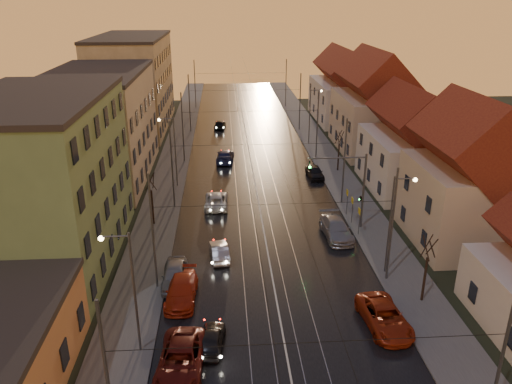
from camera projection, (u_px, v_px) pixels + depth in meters
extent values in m
plane|color=black|center=(289.00, 367.00, 28.99)|extent=(160.00, 160.00, 0.00)
cube|color=black|center=(250.00, 158.00, 66.09)|extent=(16.00, 120.00, 0.04)
cube|color=#4C4C4C|center=(174.00, 159.00, 65.45)|extent=(4.00, 120.00, 0.15)
cube|color=#4C4C4C|center=(325.00, 156.00, 66.69)|extent=(4.00, 120.00, 0.15)
cube|color=gray|center=(234.00, 158.00, 65.94)|extent=(0.06, 120.00, 0.03)
cube|color=gray|center=(244.00, 158.00, 66.03)|extent=(0.06, 120.00, 0.03)
cube|color=gray|center=(256.00, 158.00, 66.12)|extent=(0.06, 120.00, 0.03)
cube|color=gray|center=(267.00, 157.00, 66.21)|extent=(0.06, 120.00, 0.03)
cube|color=#618051|center=(43.00, 185.00, 38.50)|extent=(10.00, 18.00, 13.00)
cube|color=tan|center=(101.00, 127.00, 57.24)|extent=(10.00, 20.00, 12.00)
cube|color=#8F805C|center=(134.00, 84.00, 79.13)|extent=(10.00, 24.00, 14.00)
cube|color=#C3B296|center=(464.00, 204.00, 42.67)|extent=(8.50, 10.00, 7.00)
pyramid|color=#5B1914|center=(475.00, 143.00, 40.68)|extent=(8.67, 10.20, 3.80)
cube|color=silver|center=(410.00, 162.00, 54.91)|extent=(9.00, 12.00, 6.00)
pyramid|color=#5B1914|center=(415.00, 121.00, 53.22)|extent=(9.18, 12.24, 3.20)
cube|color=#C3B296|center=(372.00, 123.00, 68.55)|extent=(9.00, 14.00, 7.50)
pyramid|color=#5B1914|center=(376.00, 81.00, 66.43)|extent=(9.18, 14.28, 4.00)
cube|color=silver|center=(342.00, 101.00, 85.43)|extent=(9.00, 16.00, 6.50)
pyramid|color=#5B1914|center=(344.00, 71.00, 83.59)|extent=(9.18, 16.32, 3.50)
cylinder|color=#595B60|center=(499.00, 371.00, 22.30)|extent=(0.16, 0.16, 9.00)
cylinder|color=#595B60|center=(153.00, 233.00, 35.15)|extent=(0.16, 0.16, 9.00)
cylinder|color=#595B60|center=(392.00, 226.00, 36.21)|extent=(0.16, 0.16, 9.00)
cylinder|color=#595B60|center=(172.00, 166.00, 49.06)|extent=(0.16, 0.16, 9.00)
cylinder|color=#595B60|center=(344.00, 162.00, 50.13)|extent=(0.16, 0.16, 9.00)
cylinder|color=#595B60|center=(183.00, 128.00, 62.98)|extent=(0.16, 0.16, 9.00)
cylinder|color=#595B60|center=(317.00, 126.00, 64.04)|extent=(0.16, 0.16, 9.00)
cylinder|color=#595B60|center=(189.00, 104.00, 76.89)|extent=(0.16, 0.16, 9.00)
cylinder|color=#595B60|center=(300.00, 102.00, 77.96)|extent=(0.16, 0.16, 9.00)
cylinder|color=#595B60|center=(195.00, 84.00, 93.59)|extent=(0.16, 0.16, 9.00)
cylinder|color=#595B60|center=(286.00, 83.00, 94.66)|extent=(0.16, 0.16, 9.00)
cylinder|color=#595B60|center=(135.00, 295.00, 28.82)|extent=(0.14, 0.14, 8.00)
cylinder|color=#595B60|center=(114.00, 236.00, 27.38)|extent=(1.60, 0.10, 0.10)
sphere|color=#FFD88C|center=(101.00, 238.00, 27.37)|extent=(0.32, 0.32, 0.32)
cylinder|color=#595B60|center=(390.00, 226.00, 37.34)|extent=(0.14, 0.14, 8.00)
cylinder|color=#595B60|center=(406.00, 179.00, 35.99)|extent=(1.60, 0.10, 0.10)
sphere|color=#FFD88C|center=(415.00, 180.00, 36.07)|extent=(0.32, 0.32, 0.32)
cylinder|color=#595B60|center=(175.00, 153.00, 54.80)|extent=(0.14, 0.14, 8.00)
cylinder|color=#595B60|center=(166.00, 119.00, 53.35)|extent=(1.60, 0.10, 0.10)
sphere|color=#FFD88C|center=(159.00, 120.00, 53.34)|extent=(0.32, 0.32, 0.32)
cylinder|color=#595B60|center=(310.00, 117.00, 70.73)|extent=(0.14, 0.14, 8.00)
cylinder|color=#595B60|center=(316.00, 90.00, 69.38)|extent=(1.60, 0.10, 0.10)
sphere|color=#FFD88C|center=(321.00, 91.00, 69.46)|extent=(0.32, 0.32, 0.32)
cylinder|color=#595B60|center=(363.00, 192.00, 44.92)|extent=(0.20, 0.20, 7.20)
cylinder|color=#595B60|center=(337.00, 158.00, 43.54)|extent=(5.20, 0.14, 0.14)
imported|color=black|center=(310.00, 165.00, 43.61)|extent=(0.15, 0.18, 0.90)
sphere|color=#19FF3F|center=(310.00, 167.00, 43.56)|extent=(0.20, 0.20, 0.20)
cylinder|color=black|center=(153.00, 208.00, 46.26)|extent=(0.18, 0.18, 3.50)
cylinder|color=black|center=(153.00, 182.00, 45.42)|extent=(0.37, 0.92, 1.61)
cylinder|color=black|center=(150.00, 181.00, 45.54)|extent=(0.91, 0.40, 1.61)
cylinder|color=black|center=(148.00, 182.00, 45.23)|extent=(0.37, 0.92, 1.61)
cylinder|color=black|center=(152.00, 183.00, 45.13)|extent=(0.84, 0.54, 1.62)
cylinder|color=black|center=(424.00, 280.00, 34.54)|extent=(0.18, 0.18, 3.50)
cylinder|color=black|center=(432.00, 247.00, 33.69)|extent=(0.37, 0.92, 1.61)
cylinder|color=black|center=(426.00, 246.00, 33.81)|extent=(0.91, 0.40, 1.61)
cylinder|color=black|center=(426.00, 248.00, 33.51)|extent=(0.37, 0.92, 1.61)
cylinder|color=black|center=(432.00, 249.00, 33.41)|extent=(0.84, 0.54, 1.62)
cylinder|color=black|center=(338.00, 158.00, 60.53)|extent=(0.18, 0.18, 3.50)
cylinder|color=black|center=(341.00, 137.00, 59.68)|extent=(0.37, 0.92, 1.61)
cylinder|color=black|center=(339.00, 137.00, 59.80)|extent=(0.91, 0.40, 1.61)
cylinder|color=black|center=(338.00, 138.00, 59.50)|extent=(0.37, 0.92, 1.61)
cylinder|color=black|center=(341.00, 138.00, 59.40)|extent=(0.84, 0.54, 1.62)
imported|color=black|center=(212.00, 339.00, 30.42)|extent=(1.87, 3.76, 1.23)
imported|color=#9C9DA2|center=(219.00, 251.00, 40.74)|extent=(1.80, 4.03, 1.28)
imported|color=#B5B5B5|center=(216.00, 200.00, 50.73)|extent=(2.35, 4.99, 1.38)
imported|color=#161B44|center=(225.00, 156.00, 64.43)|extent=(2.53, 5.40, 1.53)
imported|color=black|center=(220.00, 124.00, 80.44)|extent=(2.05, 4.27, 1.41)
imported|color=#54120E|center=(181.00, 360.00, 28.40)|extent=(2.94, 5.74, 1.55)
imported|color=#AD2A11|center=(182.00, 290.00, 35.17)|extent=(2.29, 5.16, 1.47)
imported|color=gray|center=(175.00, 274.00, 37.09)|extent=(1.90, 4.62, 1.57)
imported|color=#99270F|center=(384.00, 317.00, 32.27)|extent=(2.90, 5.51, 1.48)
imported|color=#98979C|center=(336.00, 229.00, 44.36)|extent=(2.52, 5.55, 1.58)
imported|color=black|center=(315.00, 172.00, 58.82)|extent=(1.93, 4.22, 1.40)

